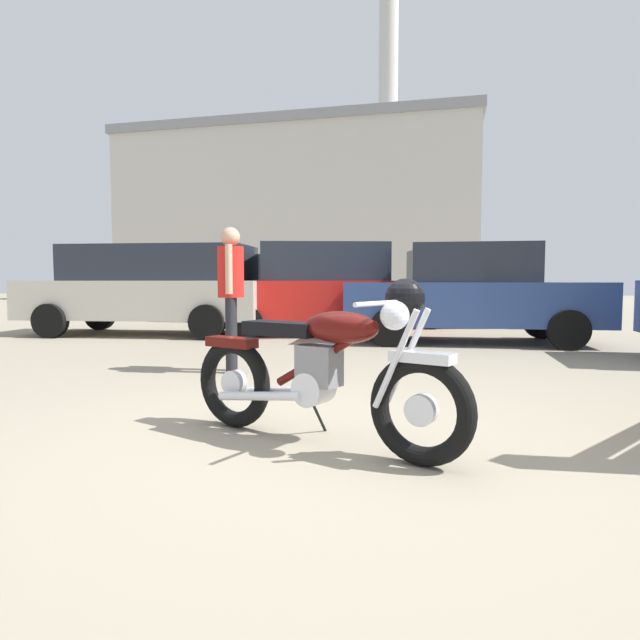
% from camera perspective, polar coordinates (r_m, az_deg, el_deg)
% --- Properties ---
extents(ground_plane, '(80.00, 80.00, 0.00)m').
position_cam_1_polar(ground_plane, '(3.52, -0.49, -13.09)').
color(ground_plane, gray).
extents(vintage_motorcycle, '(1.91, 1.02, 1.07)m').
position_cam_1_polar(vintage_motorcycle, '(3.41, 0.62, -5.15)').
color(vintage_motorcycle, black).
rests_on(vintage_motorcycle, ground_plane).
extents(bystander, '(0.30, 0.45, 1.66)m').
position_cam_1_polar(bystander, '(6.24, -9.45, 3.83)').
color(bystander, black).
rests_on(bystander, ground_plane).
extents(white_estate_far, '(4.14, 2.36, 1.78)m').
position_cam_1_polar(white_estate_far, '(10.57, -0.46, 3.41)').
color(white_estate_far, black).
rests_on(white_estate_far, ground_plane).
extents(blue_hatchback_right, '(4.23, 1.98, 1.67)m').
position_cam_1_polar(blue_hatchback_right, '(9.54, 15.75, 2.70)').
color(blue_hatchback_right, black).
rests_on(blue_hatchback_right, ground_plane).
extents(pale_sedan_back, '(4.11, 2.28, 1.78)m').
position_cam_1_polar(pale_sedan_back, '(13.04, 15.66, 3.39)').
color(pale_sedan_back, black).
rests_on(pale_sedan_back, ground_plane).
extents(dark_sedan_left, '(4.75, 2.07, 1.74)m').
position_cam_1_polar(dark_sedan_left, '(11.08, -17.34, 3.38)').
color(dark_sedan_left, black).
rests_on(dark_sedan_left, ground_plane).
extents(red_hatchback_near, '(4.77, 2.13, 1.74)m').
position_cam_1_polar(red_hatchback_near, '(14.37, -4.09, 3.67)').
color(red_hatchback_near, black).
rests_on(red_hatchback_near, ground_plane).
extents(industrial_building, '(21.21, 11.30, 20.97)m').
position_cam_1_polar(industrial_building, '(33.08, -1.64, 10.95)').
color(industrial_building, beige).
rests_on(industrial_building, ground_plane).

